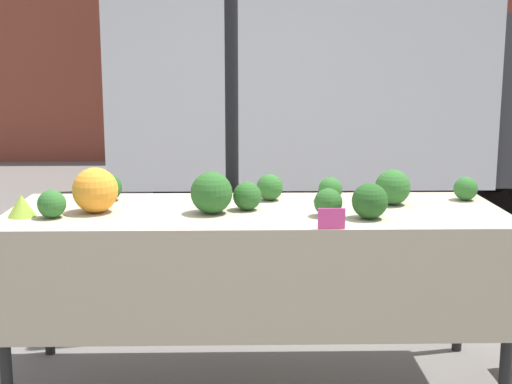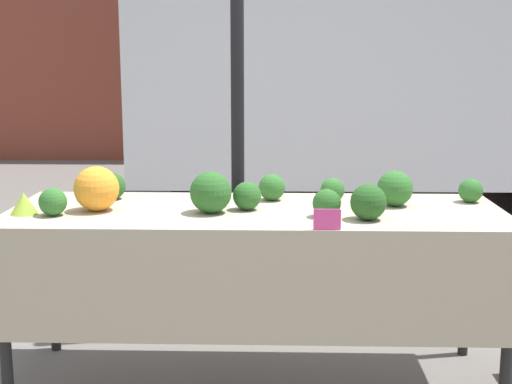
# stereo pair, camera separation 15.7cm
# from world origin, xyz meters

# --- Properties ---
(ground_plane) EXTENTS (40.00, 40.00, 0.00)m
(ground_plane) POSITION_xyz_m (0.00, 0.00, 0.00)
(ground_plane) COLOR slate
(tent_pole) EXTENTS (0.07, 0.07, 2.78)m
(tent_pole) POSITION_xyz_m (-0.12, 0.62, 1.39)
(tent_pole) COLOR black
(tent_pole) RESTS_ON ground_plane
(parked_truck) EXTENTS (4.93, 1.99, 2.48)m
(parked_truck) POSITION_xyz_m (1.02, 3.99, 1.32)
(parked_truck) COLOR silver
(parked_truck) RESTS_ON ground_plane
(market_table) EXTENTS (2.24, 0.79, 0.83)m
(market_table) POSITION_xyz_m (0.00, -0.07, 0.73)
(market_table) COLOR tan
(market_table) RESTS_ON ground_plane
(orange_cauliflower) EXTENTS (0.20, 0.20, 0.20)m
(orange_cauliflower) POSITION_xyz_m (-0.71, -0.05, 0.93)
(orange_cauliflower) COLOR orange
(orange_cauliflower) RESTS_ON market_table
(romanesco_head) EXTENTS (0.12, 0.12, 0.10)m
(romanesco_head) POSITION_xyz_m (-1.01, -0.13, 0.88)
(romanesco_head) COLOR #93B238
(romanesco_head) RESTS_ON market_table
(broccoli_head_0) EXTENTS (0.13, 0.13, 0.13)m
(broccoli_head_0) POSITION_xyz_m (-0.70, 0.21, 0.90)
(broccoli_head_0) COLOR #23511E
(broccoli_head_0) RESTS_ON market_table
(broccoli_head_1) EXTENTS (0.15, 0.15, 0.15)m
(broccoli_head_1) POSITION_xyz_m (0.48, -0.20, 0.91)
(broccoli_head_1) COLOR #23511E
(broccoli_head_1) RESTS_ON market_table
(broccoli_head_2) EXTENTS (0.11, 0.11, 0.11)m
(broccoli_head_2) POSITION_xyz_m (1.01, 0.19, 0.89)
(broccoli_head_2) COLOR #2D6628
(broccoli_head_2) RESTS_ON market_table
(broccoli_head_3) EXTENTS (0.12, 0.12, 0.12)m
(broccoli_head_3) POSITION_xyz_m (0.31, -0.15, 0.89)
(broccoli_head_3) COLOR #285B23
(broccoli_head_3) RESTS_ON market_table
(broccoli_head_4) EXTENTS (0.16, 0.16, 0.16)m
(broccoli_head_4) POSITION_xyz_m (0.64, 0.09, 0.91)
(broccoli_head_4) COLOR #2D6628
(broccoli_head_4) RESTS_ON market_table
(broccoli_head_5) EXTENTS (0.19, 0.19, 0.19)m
(broccoli_head_5) POSITION_xyz_m (-0.20, -0.08, 0.92)
(broccoli_head_5) COLOR #285B23
(broccoli_head_5) RESTS_ON market_table
(broccoli_head_6) EXTENTS (0.12, 0.12, 0.12)m
(broccoli_head_6) POSITION_xyz_m (-0.88, -0.15, 0.89)
(broccoli_head_6) COLOR #2D6628
(broccoli_head_6) RESTS_ON market_table
(broccoli_head_7) EXTENTS (0.13, 0.13, 0.13)m
(broccoli_head_7) POSITION_xyz_m (0.07, 0.21, 0.90)
(broccoli_head_7) COLOR #2D6628
(broccoli_head_7) RESTS_ON market_table
(broccoli_head_8) EXTENTS (0.13, 0.13, 0.13)m
(broccoli_head_8) POSITION_xyz_m (-0.04, -0.01, 0.90)
(broccoli_head_8) COLOR #285B23
(broccoli_head_8) RESTS_ON market_table
(broccoli_head_9) EXTENTS (0.11, 0.11, 0.11)m
(broccoli_head_9) POSITION_xyz_m (0.36, 0.18, 0.89)
(broccoli_head_9) COLOR #2D6628
(broccoli_head_9) RESTS_ON market_table
(price_sign) EXTENTS (0.11, 0.01, 0.09)m
(price_sign) POSITION_xyz_m (0.29, -0.38, 0.87)
(price_sign) COLOR #EF4793
(price_sign) RESTS_ON market_table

